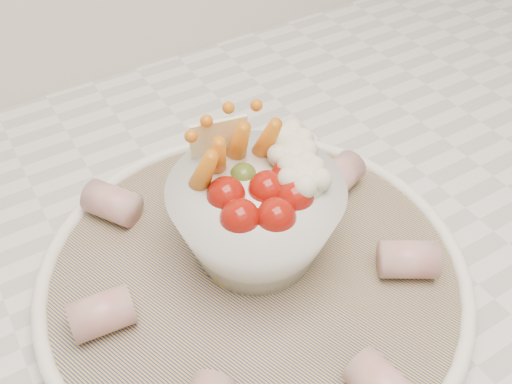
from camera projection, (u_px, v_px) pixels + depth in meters
serving_platter at (254, 273)px, 0.47m from camera, size 0.45×0.45×0.02m
veggie_bowl at (257, 211)px, 0.45m from camera, size 0.14×0.14×0.12m
cured_meat_rolls at (252, 259)px, 0.45m from camera, size 0.29×0.31×0.03m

